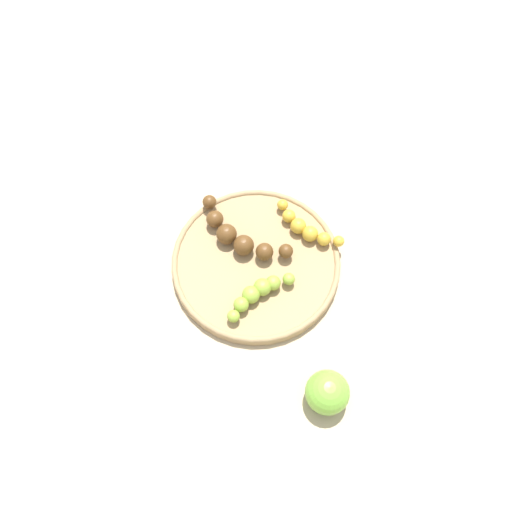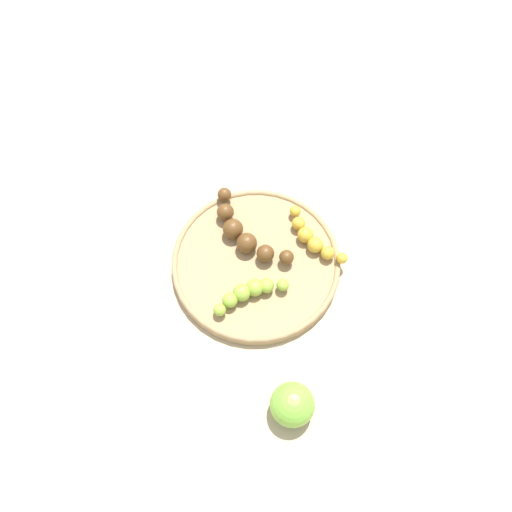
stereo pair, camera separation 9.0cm
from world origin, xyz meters
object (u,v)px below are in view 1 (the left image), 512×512
(banana_spotted, at_px, (306,228))
(apple_green, at_px, (327,392))
(fruit_bowl, at_px, (256,263))
(banana_green, at_px, (258,293))
(banana_overripe, at_px, (238,236))

(banana_spotted, distance_m, apple_green, 0.29)
(fruit_bowl, bearing_deg, banana_green, 62.22)
(banana_green, bearing_deg, banana_spotted, -70.07)
(banana_spotted, height_order, apple_green, apple_green)
(banana_spotted, bearing_deg, banana_overripe, -43.41)
(banana_green, bearing_deg, banana_overripe, -17.94)
(apple_green, bearing_deg, banana_green, -88.09)
(fruit_bowl, bearing_deg, apple_green, 84.52)
(banana_overripe, relative_size, apple_green, 2.61)
(fruit_bowl, height_order, banana_spotted, banana_spotted)
(banana_overripe, height_order, banana_spotted, banana_overripe)
(banana_overripe, distance_m, banana_spotted, 0.12)
(fruit_bowl, height_order, banana_green, banana_green)
(fruit_bowl, xyz_separation_m, banana_overripe, (0.01, -0.05, 0.03))
(banana_overripe, xyz_separation_m, banana_spotted, (-0.11, 0.04, -0.00))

